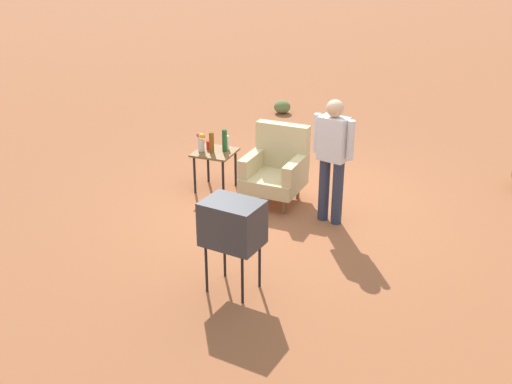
{
  "coord_description": "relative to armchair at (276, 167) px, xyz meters",
  "views": [
    {
      "loc": [
        2.46,
        -7.36,
        3.66
      ],
      "look_at": [
        -0.02,
        -1.03,
        0.65
      ],
      "focal_mm": 43.55,
      "sensor_mm": 36.0,
      "label": 1
    }
  ],
  "objects": [
    {
      "name": "bottle_wine_green",
      "position": [
        -0.82,
        0.09,
        0.25
      ],
      "size": [
        0.07,
        0.07,
        0.32
      ],
      "primitive_type": "cylinder",
      "color": "#1E5623",
      "rests_on": "side_table"
    },
    {
      "name": "bottle_tall_amber",
      "position": [
        -0.97,
        -0.03,
        0.24
      ],
      "size": [
        0.07,
        0.07,
        0.3
      ],
      "primitive_type": "cylinder",
      "color": "brown",
      "rests_on": "side_table"
    },
    {
      "name": "bottle_short_clear",
      "position": [
        -0.83,
        0.18,
        0.19
      ],
      "size": [
        0.06,
        0.06,
        0.2
      ],
      "primitive_type": "cylinder",
      "color": "silver",
      "rests_on": "side_table"
    },
    {
      "name": "flower_vase",
      "position": [
        -1.14,
        -0.02,
        0.24
      ],
      "size": [
        0.14,
        0.1,
        0.27
      ],
      "color": "silver",
      "rests_on": "side_table"
    },
    {
      "name": "shrub_lone",
      "position": [
        -1.32,
        4.05,
        -0.37
      ],
      "size": [
        0.34,
        0.34,
        0.26
      ],
      "primitive_type": "ellipsoid",
      "color": "olive",
      "rests_on": "ground"
    },
    {
      "name": "side_table",
      "position": [
        -0.95,
        0.02,
        0.01
      ],
      "size": [
        0.56,
        0.56,
        0.59
      ],
      "color": "black",
      "rests_on": "ground"
    },
    {
      "name": "tv_on_stand",
      "position": [
        0.35,
        -2.34,
        0.28
      ],
      "size": [
        0.66,
        0.52,
        1.03
      ],
      "color": "black",
      "rests_on": "ground"
    },
    {
      "name": "armchair",
      "position": [
        0.0,
        0.0,
        0.0
      ],
      "size": [
        0.81,
        0.82,
        1.06
      ],
      "color": "brown",
      "rests_on": "ground"
    },
    {
      "name": "ground_plane",
      "position": [
        0.19,
        -0.19,
        -0.5
      ],
      "size": [
        60.0,
        60.0,
        0.0
      ],
      "primitive_type": "plane",
      "color": "#A05B38"
    },
    {
      "name": "soda_can_red",
      "position": [
        -1.07,
        0.08,
        0.15
      ],
      "size": [
        0.07,
        0.07,
        0.12
      ],
      "primitive_type": "cylinder",
      "color": "red",
      "rests_on": "side_table"
    },
    {
      "name": "person_standing",
      "position": [
        0.88,
        -0.38,
        0.44
      ],
      "size": [
        0.55,
        0.31,
        1.64
      ],
      "color": "#2D3347",
      "rests_on": "ground"
    }
  ]
}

